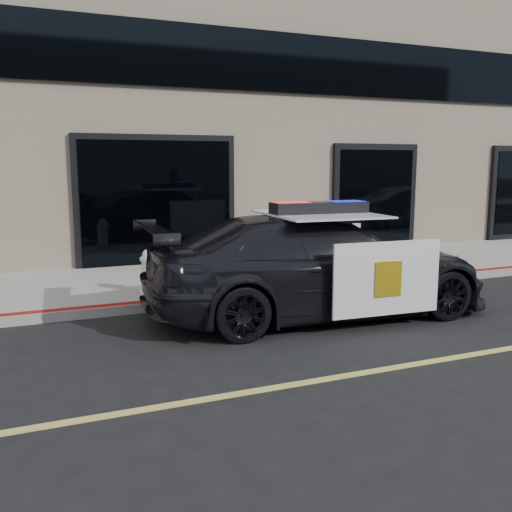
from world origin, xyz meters
name	(u,v)px	position (x,y,z in m)	size (l,w,h in m)	color
ground	(391,368)	(0.00, 0.00, 0.00)	(120.00, 120.00, 0.00)	black
sidewalk_n	(230,277)	(0.00, 5.25, 0.07)	(60.00, 3.50, 0.15)	gray
building_n	(159,20)	(0.00, 10.50, 6.00)	(60.00, 7.00, 12.00)	#756856
police_car	(318,265)	(0.36, 2.36, 0.77)	(2.78, 5.52, 1.72)	black
fire_hydrant	(150,272)	(-1.81, 4.17, 0.51)	(0.34, 0.48, 0.76)	silver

